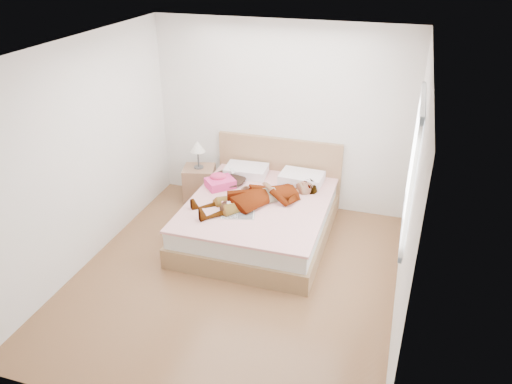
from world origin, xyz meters
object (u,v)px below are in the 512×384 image
bed (260,215)px  plush_toy (225,208)px  phone (232,171)px  magazine (238,214)px  coffee_mug (230,206)px  woman (259,193)px  towel (220,182)px  nightstand (200,182)px

bed → plush_toy: (-0.31, -0.45, 0.29)m
plush_toy → phone: bearing=103.1°
magazine → plush_toy: (-0.17, 0.01, 0.05)m
bed → coffee_mug: bed is taller
woman → bed: bearing=142.6°
phone → towel: phone is taller
nightstand → magazine: bearing=-47.5°
plush_toy → nightstand: (-0.80, 1.05, -0.25)m
woman → magazine: (-0.15, -0.39, -0.11)m
magazine → nightstand: 1.45m
bed → magazine: size_ratio=4.56×
phone → towel: bearing=-171.6°
phone → bed: 0.73m
phone → towel: size_ratio=0.21×
coffee_mug → nightstand: (-0.85, 0.98, -0.25)m
woman → phone: woman is taller
woman → nightstand: bearing=-162.9°
bed → magazine: bearing=-107.0°
towel → plush_toy: size_ratio=2.05×
coffee_mug → nightstand: size_ratio=0.14×
towel → nightstand: bearing=139.0°
phone → plush_toy: bearing=-118.8°
coffee_mug → phone: bearing=107.7°
coffee_mug → bed: bearing=55.3°
woman → nightstand: nightstand is taller
woman → nightstand: (-1.12, 0.67, -0.31)m
towel → woman: bearing=-21.3°
towel → coffee_mug: bearing=-57.4°
phone → magazine: 0.88m
woman → towel: woman is taller
towel → phone: bearing=50.3°
towel → bed: bearing=-15.3°
woman → towel: size_ratio=3.74×
phone → magazine: (0.35, -0.79, -0.18)m
woman → plush_toy: bearing=-81.9°
bed → towel: bearing=164.7°
woman → coffee_mug: (-0.27, -0.31, -0.07)m
magazine → nightstand: nightstand is taller
coffee_mug → nightstand: bearing=130.7°
phone → nightstand: (-0.62, 0.27, -0.38)m
magazine → plush_toy: 0.18m
woman → nightstand: size_ratio=1.81×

